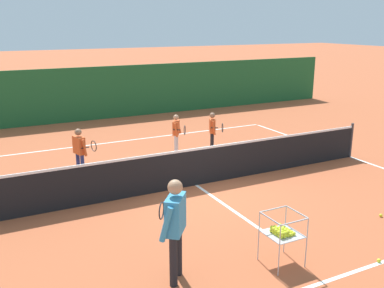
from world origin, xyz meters
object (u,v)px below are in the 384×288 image
at_px(student_2, 213,128).
at_px(tennis_net, 196,166).
at_px(student_0, 80,148).
at_px(tennis_ball_0, 280,225).
at_px(student_1, 177,130).
at_px(tennis_ball_1, 381,215).
at_px(instructor, 175,221).
at_px(tennis_ball_5, 379,261).
at_px(ball_cart, 282,232).

bearing_deg(student_2, tennis_net, -127.30).
xyz_separation_m(student_0, tennis_ball_0, (2.86, -4.71, -0.76)).
bearing_deg(tennis_ball_0, student_1, 86.74).
bearing_deg(tennis_ball_1, student_0, 133.40).
relative_size(instructor, student_0, 1.28).
xyz_separation_m(student_2, tennis_ball_5, (-0.78, -7.11, -0.72)).
height_order(instructor, tennis_ball_0, instructor).
bearing_deg(student_1, tennis_ball_1, -73.29).
bearing_deg(student_0, instructor, -87.97).
bearing_deg(tennis_ball_0, tennis_ball_1, -15.79).
relative_size(tennis_net, student_0, 8.03).
distance_m(instructor, ball_cart, 1.87).
distance_m(tennis_net, tennis_ball_5, 4.83).
xyz_separation_m(tennis_net, tennis_ball_5, (1.08, -4.68, -0.47)).
height_order(tennis_ball_0, tennis_ball_5, same).
xyz_separation_m(student_1, tennis_ball_5, (0.33, -7.43, -0.71)).
bearing_deg(ball_cart, student_1, 79.84).
xyz_separation_m(student_1, ball_cart, (-1.20, -6.70, -0.15)).
bearing_deg(student_2, ball_cart, -109.85).
bearing_deg(tennis_ball_1, tennis_ball_5, -140.52).
xyz_separation_m(instructor, student_1, (2.98, 6.32, -0.27)).
relative_size(tennis_ball_0, tennis_ball_5, 1.00).
height_order(student_0, student_2, student_0).
xyz_separation_m(student_2, tennis_ball_0, (-1.42, -5.24, -0.72)).
distance_m(student_2, ball_cart, 6.78).
height_order(student_0, tennis_ball_0, student_0).
bearing_deg(instructor, tennis_ball_5, -18.61).
height_order(tennis_net, tennis_ball_0, tennis_net).
bearing_deg(student_2, tennis_ball_0, -105.15).
distance_m(instructor, student_2, 7.26).
height_order(tennis_net, tennis_ball_1, tennis_net).
relative_size(instructor, student_1, 1.37).
bearing_deg(tennis_ball_5, instructor, 161.39).
distance_m(instructor, student_0, 5.47).
relative_size(tennis_net, ball_cart, 11.82).
height_order(student_2, tennis_ball_5, student_2).
distance_m(student_0, tennis_ball_0, 5.56).
xyz_separation_m(instructor, student_0, (-0.19, 5.46, -0.22)).
bearing_deg(student_1, instructor, -115.26).
distance_m(tennis_ball_0, tennis_ball_5, 1.98).
bearing_deg(tennis_net, tennis_ball_5, -77.04).
distance_m(ball_cart, tennis_ball_0, 1.55).
height_order(student_1, ball_cart, student_1).
relative_size(tennis_ball_0, tennis_ball_1, 1.00).
bearing_deg(tennis_net, tennis_ball_1, -52.73).
bearing_deg(student_0, tennis_net, -38.03).
bearing_deg(student_0, student_1, 15.07).
xyz_separation_m(tennis_net, student_0, (-2.43, 1.90, 0.30)).
bearing_deg(student_1, tennis_ball_5, -87.48).
height_order(instructor, student_2, instructor).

